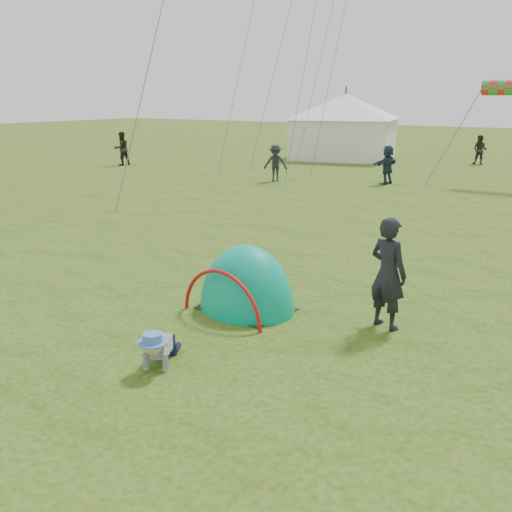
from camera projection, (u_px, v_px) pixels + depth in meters
The scene contains 10 objects.
ground at pixel (207, 386), 7.39m from camera, with size 140.00×140.00×0.00m, color #224B0C.
crawling_toddler at pixel (158, 346), 7.88m from camera, with size 0.54×0.76×0.59m, color black, non-canonical shape.
popup_tent at pixel (247, 309), 10.07m from camera, with size 1.79×1.48×2.32m, color #02974B.
standing_adult at pixel (388, 273), 9.05m from camera, with size 0.67×0.44×1.83m, color black.
event_marquee at pixel (345, 124), 34.32m from camera, with size 5.93×5.93×4.08m, color white, non-canonical shape.
crowd_person_1 at pixel (122, 149), 30.97m from camera, with size 0.87×0.68×1.80m, color black.
crowd_person_3 at pixel (275, 163), 25.08m from camera, with size 1.03×0.59×1.60m, color #222228.
crowd_person_5 at pixel (387, 165), 24.28m from camera, with size 1.52×0.49×1.64m, color #253547.
crowd_person_11 at pixel (295, 135), 43.05m from camera, with size 1.55×0.49×1.67m, color #26303A.
crowd_person_13 at pixel (480, 150), 31.30m from camera, with size 0.78×0.61×1.60m, color #302824.
Camera 1 is at (4.15, -5.26, 3.62)m, focal length 40.00 mm.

